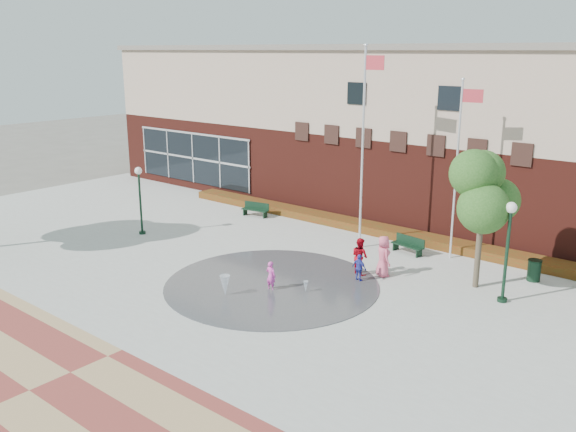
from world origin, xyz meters
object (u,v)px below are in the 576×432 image
Objects in this scene: flagpole_left at (364,138)px; flagpole_right at (458,161)px; bench_left at (255,212)px; trash_can at (534,270)px; child_splash at (271,276)px.

flagpole_right is at bearing 23.62° from flagpole_left.
flagpole_right is (3.91, 1.31, -0.75)m from flagpole_left.
flagpole_left is 5.70× the size of bench_left.
flagpole_right is 8.75× the size of trash_can.
child_splash is (7.70, -7.49, 0.33)m from bench_left.
child_splash is at bearing -120.04° from flagpole_right.
trash_can is at bearing -12.15° from flagpole_right.
flagpole_left is at bearing -90.83° from child_splash.
child_splash is (-7.45, -7.37, 0.13)m from trash_can.
trash_can is 0.77× the size of child_splash.
flagpole_right is 12.14m from bench_left.
flagpole_right is at bearing 172.57° from trash_can.
flagpole_left reaches higher than bench_left.
bench_left is at bearing 179.56° from trash_can.
child_splash is (-3.72, -7.86, -3.79)m from flagpole_right.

